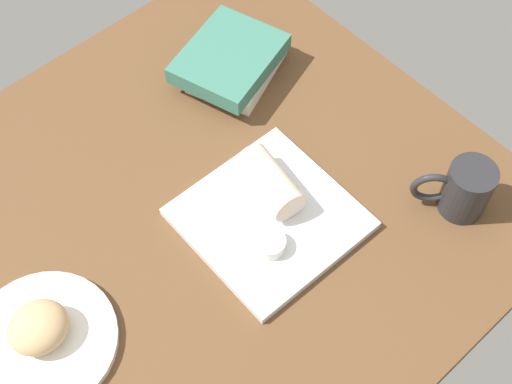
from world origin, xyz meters
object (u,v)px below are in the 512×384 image
scone_pastry (38,327)px  book_stack (233,61)px  coffee_mug (464,189)px  square_plate (270,218)px  breakfast_wrap (270,182)px  sauce_cup (270,244)px  round_plate (43,341)px

scone_pastry → book_stack: scone_pastry is taller
coffee_mug → square_plate: bearing=-36.6°
breakfast_wrap → coffee_mug: size_ratio=1.14×
sauce_cup → breakfast_wrap: 10.54cm
sauce_cup → book_stack: book_stack is taller
scone_pastry → book_stack: 58.83cm
scone_pastry → square_plate: 39.52cm
round_plate → breakfast_wrap: size_ratio=1.83×
book_stack → coffee_mug: bearing=100.5°
round_plate → scone_pastry: 3.42cm
book_stack → scone_pastry: bearing=20.2°
round_plate → book_stack: size_ratio=0.93×
round_plate → scone_pastry: bearing=-132.4°
sauce_cup → breakfast_wrap: (-7.01, -7.67, 1.74)cm
scone_pastry → square_plate: scone_pastry is taller
breakfast_wrap → book_stack: (-13.46, -24.66, -1.24)cm
breakfast_wrap → book_stack: breakfast_wrap is taller
square_plate → coffee_mug: size_ratio=2.38×
round_plate → coffee_mug: 69.56cm
sauce_cup → coffee_mug: size_ratio=0.47×
square_plate → breakfast_wrap: (-3.12, -3.41, 3.81)cm
square_plate → coffee_mug: bearing=143.4°
scone_pastry → sauce_cup: size_ratio=1.79×
coffee_mug → sauce_cup: bearing=-26.5°
sauce_cup → round_plate: bearing=-17.8°
book_stack → breakfast_wrap: bearing=61.4°
round_plate → book_stack: (-55.80, -21.01, 2.67)cm
breakfast_wrap → coffee_mug: 31.30cm
scone_pastry → book_stack: size_ratio=0.38×
scone_pastry → square_plate: (-38.62, 7.72, -3.20)cm
coffee_mug → book_stack: bearing=-79.5°
breakfast_wrap → scone_pastry: bearing=2.8°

